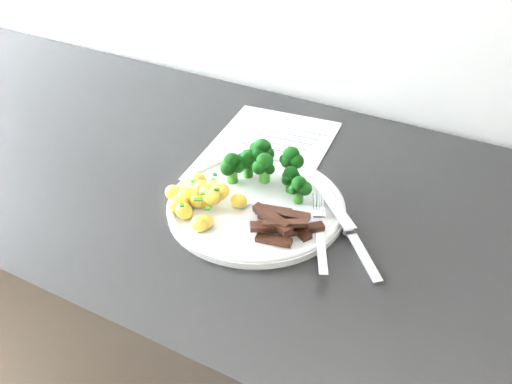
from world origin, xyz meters
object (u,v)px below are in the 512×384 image
object	(u,v)px
plate	(256,205)
fork	(320,236)
recipe_paper	(267,149)
knife	(354,241)
beef_strips	(282,222)
broccoli	(265,164)
potatoes	(202,197)

from	to	relation	value
plate	fork	distance (m)	0.12
recipe_paper	plate	world-z (taller)	plate
recipe_paper	knife	bearing A→B (deg)	-36.90
plate	knife	distance (m)	0.15
beef_strips	fork	bearing A→B (deg)	2.62
beef_strips	knife	xyz separation A→B (m)	(0.10, 0.02, -0.01)
broccoli	fork	distance (m)	0.16
plate	knife	world-z (taller)	knife
broccoli	knife	xyz separation A→B (m)	(0.17, -0.06, -0.03)
plate	broccoli	size ratio (longest dim) A/B	1.75
broccoli	beef_strips	world-z (taller)	broccoli
broccoli	potatoes	world-z (taller)	broccoli
knife	recipe_paper	bearing A→B (deg)	143.10
plate	potatoes	world-z (taller)	potatoes
potatoes	beef_strips	world-z (taller)	potatoes
plate	potatoes	bearing A→B (deg)	-146.27
beef_strips	knife	distance (m)	0.10
fork	knife	bearing A→B (deg)	27.90
plate	potatoes	xyz separation A→B (m)	(-0.06, -0.04, 0.02)
plate	beef_strips	distance (m)	0.07
potatoes	knife	size ratio (longest dim) A/B	0.72
beef_strips	knife	bearing A→B (deg)	13.92
recipe_paper	plate	xyz separation A→B (m)	(0.06, -0.15, 0.01)
potatoes	knife	xyz separation A→B (m)	(0.22, 0.03, -0.02)
potatoes	beef_strips	bearing A→B (deg)	4.30
plate	fork	bearing A→B (deg)	-15.13
recipe_paper	knife	size ratio (longest dim) A/B	1.79
plate	knife	size ratio (longest dim) A/B	1.57
beef_strips	plate	bearing A→B (deg)	150.23
plate	broccoli	bearing A→B (deg)	104.69
broccoli	beef_strips	bearing A→B (deg)	-50.44
recipe_paper	beef_strips	distance (m)	0.22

